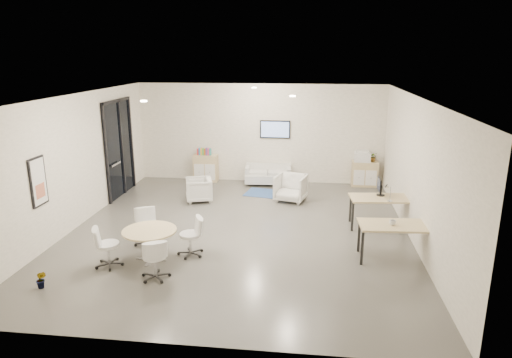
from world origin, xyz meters
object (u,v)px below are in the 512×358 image
object	(u,v)px
sideboard_right	(364,174)
round_table	(150,234)
armchair_left	(199,189)
desk_rear	(381,200)
desk_front	(396,228)
armchair_right	(291,187)
loveseat	(268,175)
sideboard_left	(206,168)

from	to	relation	value
sideboard_right	round_table	world-z (taller)	sideboard_right
sideboard_right	round_table	size ratio (longest dim) A/B	0.74
armchair_left	desk_rear	xyz separation A→B (m)	(4.89, -1.51, 0.32)
armchair_left	desk_front	world-z (taller)	desk_front
desk_front	armchair_right	bearing A→B (deg)	118.44
round_table	desk_rear	bearing A→B (deg)	26.36
sideboard_right	armchair_left	xyz separation A→B (m)	(-4.91, -2.13, -0.03)
armchair_left	loveseat	bearing A→B (deg)	121.21
desk_rear	round_table	bearing A→B (deg)	-159.50
desk_front	sideboard_right	bearing A→B (deg)	86.59
armchair_left	desk_rear	distance (m)	5.13
desk_rear	desk_front	distance (m)	1.82
desk_front	round_table	bearing A→B (deg)	-176.52
loveseat	desk_rear	xyz separation A→B (m)	(3.07, -3.49, 0.40)
sideboard_left	desk_front	bearing A→B (deg)	-46.29
armchair_right	desk_rear	distance (m)	2.93
loveseat	desk_front	bearing A→B (deg)	-63.70
armchair_left	desk_rear	world-z (taller)	desk_rear
round_table	sideboard_left	bearing A→B (deg)	92.13
armchair_right	round_table	size ratio (longest dim) A/B	0.77
loveseat	sideboard_right	bearing A→B (deg)	-1.36
loveseat	desk_front	xyz separation A→B (m)	(3.11, -5.31, 0.40)
sideboard_right	armchair_right	xyz separation A→B (m)	(-2.27, -1.79, 0.02)
sideboard_right	armchair_left	bearing A→B (deg)	-156.57
desk_front	round_table	xyz separation A→B (m)	(-4.98, -0.63, -0.11)
sideboard_left	round_table	size ratio (longest dim) A/B	0.81
sideboard_right	loveseat	bearing A→B (deg)	-177.26
sideboard_left	armchair_right	xyz separation A→B (m)	(2.91, -1.79, -0.02)
sideboard_left	armchair_right	bearing A→B (deg)	-31.56
armchair_right	desk_rear	size ratio (longest dim) A/B	0.55
sideboard_right	desk_front	xyz separation A→B (m)	(0.03, -5.46, 0.29)
round_table	armchair_right	bearing A→B (deg)	57.99
sideboard_right	desk_rear	size ratio (longest dim) A/B	0.52
sideboard_left	round_table	bearing A→B (deg)	-87.87
sideboard_right	desk_front	distance (m)	5.47
sideboard_right	round_table	distance (m)	7.85
desk_front	round_table	world-z (taller)	desk_front
armchair_right	round_table	xyz separation A→B (m)	(-2.68, -4.29, 0.16)
loveseat	armchair_left	world-z (taller)	armchair_left
sideboard_left	sideboard_right	bearing A→B (deg)	0.09
round_table	loveseat	bearing A→B (deg)	72.53
sideboard_left	loveseat	distance (m)	2.10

